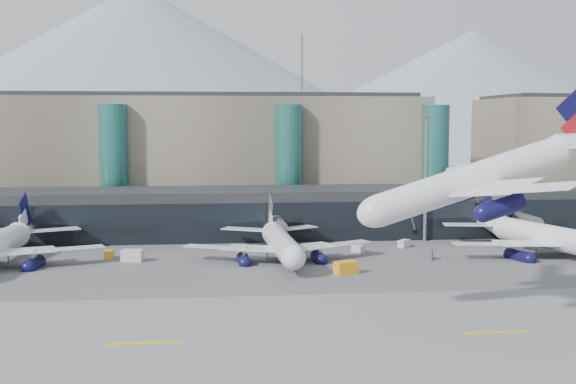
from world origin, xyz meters
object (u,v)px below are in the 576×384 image
object	(u,v)px
veh_g	(358,249)
veh_h	(346,268)
veh_d	(404,244)
lightmast_mid	(426,170)
jet_parked_mid	(279,235)
veh_b	(109,254)
veh_c	(423,255)
jet_parked_right	(537,228)
hero_jet	(495,167)
veh_a	(132,256)

from	to	relation	value
veh_g	veh_h	bearing A→B (deg)	-57.16
veh_d	veh_h	world-z (taller)	veh_h
lightmast_mid	jet_parked_mid	size ratio (longest dim) A/B	0.73
jet_parked_mid	veh_g	xyz separation A→B (m)	(15.12, 4.72, -3.61)
veh_b	veh_d	world-z (taller)	veh_d
veh_b	veh_c	bearing A→B (deg)	-99.09
veh_d	veh_h	xyz separation A→B (m)	(-15.50, -22.84, 0.28)
veh_h	veh_b	bearing A→B (deg)	135.27
lightmast_mid	jet_parked_mid	world-z (taller)	lightmast_mid
veh_d	jet_parked_right	bearing A→B (deg)	-65.81
jet_parked_mid	veh_g	bearing A→B (deg)	-75.61
lightmast_mid	jet_parked_right	xyz separation A→B (m)	(16.43, -15.51, -9.73)
jet_parked_right	veh_c	world-z (taller)	jet_parked_right
hero_jet	veh_c	world-z (taller)	hero_jet
veh_d	jet_parked_mid	bearing A→B (deg)	155.06
jet_parked_right	veh_d	xyz separation A→B (m)	(-22.51, 8.65, -3.97)
veh_a	veh_g	distance (m)	40.84
veh_c	veh_d	bearing A→B (deg)	115.91
jet_parked_mid	veh_b	bearing A→B (deg)	81.03
jet_parked_right	veh_h	xyz separation A→B (m)	(-38.01, -14.20, -3.68)
hero_jet	veh_c	xyz separation A→B (m)	(2.28, 37.07, -17.75)
jet_parked_right	veh_h	bearing A→B (deg)	92.65
hero_jet	veh_g	distance (m)	49.17
jet_parked_mid	veh_a	distance (m)	25.66
veh_b	jet_parked_right	bearing A→B (deg)	-94.42
veh_a	veh_h	size ratio (longest dim) A/B	1.00
veh_b	veh_d	bearing A→B (deg)	-86.26
jet_parked_mid	jet_parked_right	distance (m)	47.45
veh_h	lightmast_mid	bearing A→B (deg)	32.65
hero_jet	veh_c	bearing A→B (deg)	84.00
veh_a	veh_d	bearing A→B (deg)	20.81
veh_c	veh_a	bearing A→B (deg)	-158.82
veh_c	veh_d	world-z (taller)	veh_c
veh_b	veh_a	bearing A→B (deg)	-127.18
jet_parked_right	veh_b	distance (m)	77.49
veh_a	veh_g	bearing A→B (deg)	17.30
jet_parked_right	veh_d	distance (m)	24.44
veh_a	veh_c	distance (m)	50.69
hero_jet	veh_b	size ratio (longest dim) A/B	13.96
jet_parked_right	jet_parked_mid	bearing A→B (deg)	72.60
lightmast_mid	veh_d	xyz separation A→B (m)	(-6.08, -6.86, -13.70)
jet_parked_mid	veh_a	bearing A→B (deg)	86.90
veh_b	veh_g	world-z (taller)	veh_b
veh_c	veh_h	xyz separation A→B (m)	(-15.68, -10.50, 0.16)
veh_b	veh_h	xyz separation A→B (m)	(39.33, -16.99, 0.29)
veh_c	veh_h	world-z (taller)	veh_h
veh_c	jet_parked_mid	bearing A→B (deg)	-162.55
veh_c	veh_g	distance (m)	12.85
jet_parked_right	veh_h	size ratio (longest dim) A/B	10.59
veh_h	veh_c	bearing A→B (deg)	12.43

